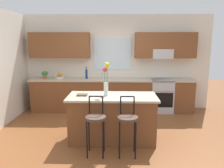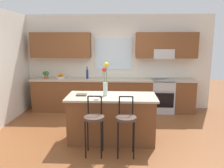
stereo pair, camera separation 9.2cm
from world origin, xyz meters
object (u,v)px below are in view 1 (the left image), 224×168
at_px(kitchen_island, 112,118).
at_px(fruit_bowl_oranges, 60,77).
at_px(bar_stool_middle, 127,121).
at_px(cookbook, 82,95).
at_px(potted_plant_small, 45,74).
at_px(oven_range, 161,95).
at_px(bar_stool_near, 96,120).
at_px(flower_vase, 106,80).
at_px(bottle_olive_oil, 86,74).

height_order(kitchen_island, fruit_bowl_oranges, fruit_bowl_oranges).
relative_size(bar_stool_middle, fruit_bowl_oranges, 4.34).
bearing_deg(cookbook, potted_plant_small, 125.04).
bearing_deg(bar_stool_middle, oven_range, 67.24).
distance_m(bar_stool_middle, fruit_bowl_oranges, 3.15).
distance_m(bar_stool_near, fruit_bowl_oranges, 2.87).
relative_size(kitchen_island, flower_vase, 2.66).
relative_size(fruit_bowl_oranges, bottle_olive_oil, 0.70).
bearing_deg(bar_stool_near, fruit_bowl_oranges, 116.29).
bearing_deg(cookbook, bottle_olive_oil, 95.26).
relative_size(oven_range, cookbook, 4.60).
bearing_deg(bottle_olive_oil, bar_stool_middle, -67.66).
bearing_deg(potted_plant_small, fruit_bowl_oranges, 0.77).
bearing_deg(bar_stool_near, bar_stool_middle, 0.00).
bearing_deg(kitchen_island, fruit_bowl_oranges, 128.31).
distance_m(bar_stool_middle, cookbook, 1.11).
height_order(oven_range, bar_stool_middle, bar_stool_middle).
xyz_separation_m(bar_stool_middle, potted_plant_small, (-2.23, 2.55, 0.41)).
height_order(kitchen_island, cookbook, cookbook).
height_order(flower_vase, fruit_bowl_oranges, flower_vase).
relative_size(bar_stool_near, bar_stool_middle, 1.00).
relative_size(bar_stool_middle, potted_plant_small, 4.93).
distance_m(flower_vase, bottle_olive_oil, 2.03).
bearing_deg(cookbook, flower_vase, 1.78).
height_order(kitchen_island, bar_stool_near, bar_stool_near).
bearing_deg(cookbook, bar_stool_middle, -35.32).
xyz_separation_m(kitchen_island, fruit_bowl_oranges, (-1.54, 1.95, 0.51)).
bearing_deg(oven_range, potted_plant_small, 179.58).
bearing_deg(flower_vase, bottle_olive_oil, 108.72).
bearing_deg(cookbook, kitchen_island, -0.67).
xyz_separation_m(oven_range, flower_vase, (-1.46, -1.90, 0.77)).
bearing_deg(potted_plant_small, flower_vase, -46.39).
height_order(kitchen_island, flower_vase, flower_vase).
height_order(bar_stool_near, bar_stool_middle, same).
distance_m(oven_range, fruit_bowl_oranges, 2.92).
bearing_deg(fruit_bowl_oranges, kitchen_island, -51.69).
bearing_deg(bar_stool_middle, fruit_bowl_oranges, 125.35).
distance_m(oven_range, potted_plant_small, 3.34).
xyz_separation_m(oven_range, potted_plant_small, (-3.29, 0.02, 0.58)).
bearing_deg(oven_range, flower_vase, -127.57).
distance_m(fruit_bowl_oranges, bottle_olive_oil, 0.77).
bearing_deg(bottle_olive_oil, potted_plant_small, -179.97).
bearing_deg(oven_range, cookbook, -135.30).
bearing_deg(flower_vase, bar_stool_near, -103.57).
xyz_separation_m(oven_range, bottle_olive_oil, (-2.11, 0.02, 0.60)).
bearing_deg(bar_stool_middle, flower_vase, 122.22).
relative_size(oven_range, kitchen_island, 0.53).
height_order(fruit_bowl_oranges, potted_plant_small, potted_plant_small).
bearing_deg(potted_plant_small, bottle_olive_oil, 0.03).
xyz_separation_m(kitchen_island, potted_plant_small, (-1.95, 1.94, 0.58)).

